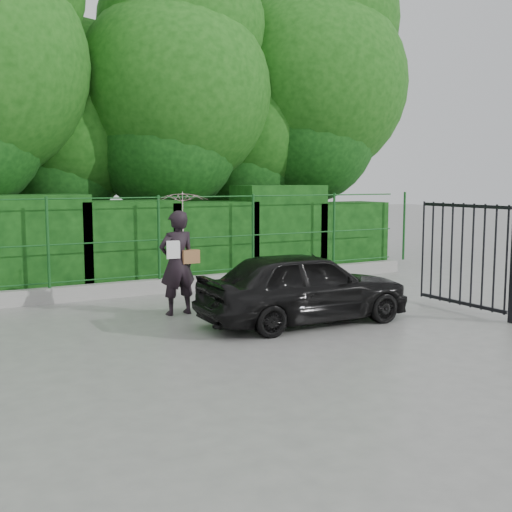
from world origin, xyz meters
TOP-DOWN VIEW (x-y plane):
  - ground at (0.00, 0.00)m, footprint 80.00×80.00m
  - kerb at (0.00, 4.50)m, footprint 14.00×0.25m
  - fence at (0.22, 4.50)m, footprint 14.13×0.06m
  - hedge at (0.04, 5.50)m, footprint 14.20×1.20m
  - trees at (1.14, 7.74)m, footprint 17.10×6.15m
  - gate at (4.60, -0.72)m, footprint 0.22×2.33m
  - woman at (-0.03, 2.28)m, footprint 0.94×0.89m
  - car at (1.49, 0.56)m, footprint 3.72×1.60m

SIDE VIEW (x-z plane):
  - ground at x=0.00m, z-range 0.00..0.00m
  - kerb at x=0.00m, z-range 0.00..0.30m
  - car at x=1.49m, z-range 0.00..1.25m
  - hedge at x=0.04m, z-range -0.14..2.15m
  - gate at x=4.60m, z-range 0.01..2.37m
  - fence at x=0.22m, z-range 0.30..2.10m
  - woman at x=-0.03m, z-range 0.28..2.50m
  - trees at x=1.14m, z-range 0.58..8.66m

